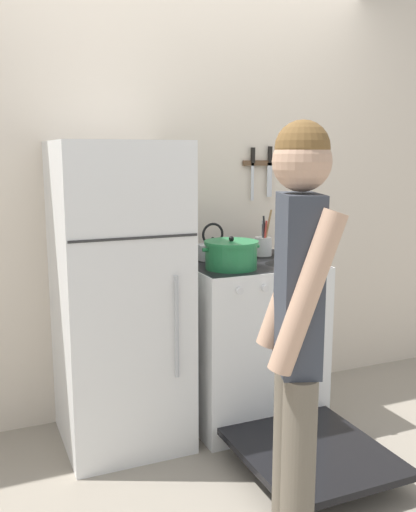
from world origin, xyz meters
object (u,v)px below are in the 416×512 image
at_px(refrigerator, 119,296).
at_px(person, 297,332).
at_px(tea_kettle, 213,249).
at_px(utensil_jar, 263,245).
at_px(dutch_oven_pot, 231,255).
at_px(stove_range, 249,342).

xyz_separation_m(refrigerator, person, (0.29, -1.26, 0.14)).
distance_m(tea_kettle, utensil_jar, 0.33).
xyz_separation_m(refrigerator, dutch_oven_pot, (0.58, -0.15, 0.20)).
height_order(refrigerator, person, person).
height_order(refrigerator, dutch_oven_pot, refrigerator).
xyz_separation_m(dutch_oven_pot, tea_kettle, (0.01, 0.27, -0.01)).
relative_size(refrigerator, tea_kettle, 7.41).
relative_size(refrigerator, dutch_oven_pot, 4.82).
relative_size(refrigerator, stove_range, 1.12).
relative_size(stove_range, dutch_oven_pot, 4.29).
bearing_deg(stove_range, utensil_jar, 44.54).
relative_size(stove_range, utensil_jar, 5.11).
distance_m(refrigerator, dutch_oven_pot, 0.63).
bearing_deg(person, dutch_oven_pot, 5.42).
height_order(tea_kettle, utensil_jar, utensil_jar).
relative_size(dutch_oven_pot, utensil_jar, 1.19).
bearing_deg(tea_kettle, utensil_jar, 1.10).
height_order(utensil_jar, person, person).
bearing_deg(stove_range, refrigerator, 176.05).
distance_m(stove_range, dutch_oven_pot, 0.57).
xyz_separation_m(refrigerator, stove_range, (0.74, -0.05, -0.34)).
bearing_deg(utensil_jar, person, -114.37).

